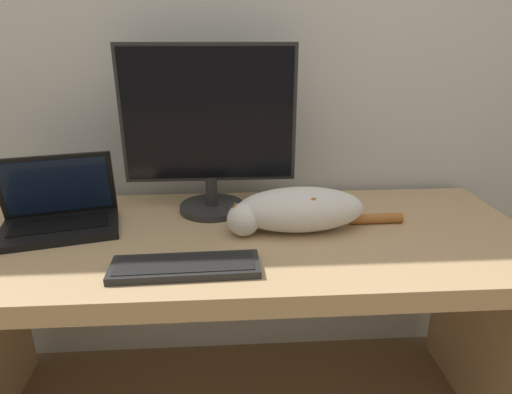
{
  "coord_description": "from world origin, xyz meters",
  "views": [
    {
      "loc": [
        -0.01,
        -0.83,
        1.3
      ],
      "look_at": [
        0.06,
        0.31,
        0.86
      ],
      "focal_mm": 30.0,
      "sensor_mm": 36.0,
      "label": 1
    }
  ],
  "objects_px": {
    "laptop": "(59,215)",
    "cat": "(297,209)",
    "monitor": "(209,128)",
    "external_keyboard": "(185,267)"
  },
  "relations": [
    {
      "from": "laptop",
      "to": "cat",
      "type": "relative_size",
      "value": 0.68
    },
    {
      "from": "laptop",
      "to": "cat",
      "type": "xyz_separation_m",
      "value": [
        0.72,
        -0.06,
        0.02
      ]
    },
    {
      "from": "monitor",
      "to": "laptop",
      "type": "height_order",
      "value": "monitor"
    },
    {
      "from": "monitor",
      "to": "cat",
      "type": "relative_size",
      "value": 1.0
    },
    {
      "from": "external_keyboard",
      "to": "cat",
      "type": "xyz_separation_m",
      "value": [
        0.32,
        0.22,
        0.06
      ]
    },
    {
      "from": "laptop",
      "to": "cat",
      "type": "distance_m",
      "value": 0.73
    },
    {
      "from": "monitor",
      "to": "cat",
      "type": "bearing_deg",
      "value": -34.24
    },
    {
      "from": "monitor",
      "to": "laptop",
      "type": "relative_size",
      "value": 1.46
    },
    {
      "from": "monitor",
      "to": "cat",
      "type": "height_order",
      "value": "monitor"
    },
    {
      "from": "laptop",
      "to": "external_keyboard",
      "type": "relative_size",
      "value": 1.0
    }
  ]
}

